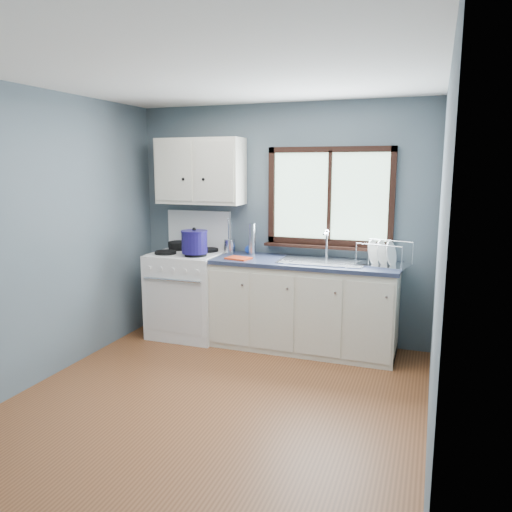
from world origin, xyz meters
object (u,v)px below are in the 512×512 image
(gas_range, at_px, (188,291))
(skillet, at_px, (181,244))
(sink, at_px, (322,268))
(stockpot, at_px, (194,242))
(base_cabinets, at_px, (304,310))
(thermos, at_px, (252,239))
(utensil_crock, at_px, (230,246))
(dish_rack, at_px, (383,259))

(gas_range, height_order, skillet, gas_range)
(sink, height_order, stockpot, stockpot)
(gas_range, distance_m, skillet, 0.55)
(base_cabinets, xyz_separation_m, thermos, (-0.62, 0.15, 0.68))
(base_cabinets, relative_size, thermos, 5.59)
(sink, distance_m, utensil_crock, 1.08)
(stockpot, bearing_deg, gas_range, 136.45)
(gas_range, bearing_deg, base_cabinets, 0.82)
(sink, distance_m, thermos, 0.84)
(stockpot, height_order, utensil_crock, utensil_crock)
(sink, bearing_deg, skillet, 175.00)
(base_cabinets, distance_m, skillet, 1.59)
(sink, xyz_separation_m, skillet, (-1.65, 0.14, 0.13))
(stockpot, bearing_deg, base_cabinets, 9.09)
(skillet, height_order, dish_rack, dish_rack)
(stockpot, distance_m, thermos, 0.61)
(dish_rack, bearing_deg, skillet, -169.14)
(utensil_crock, height_order, dish_rack, utensil_crock)
(skillet, relative_size, utensil_crock, 1.17)
(gas_range, distance_m, dish_rack, 2.13)
(base_cabinets, relative_size, utensil_crock, 4.84)
(gas_range, relative_size, utensil_crock, 3.56)
(sink, relative_size, thermos, 2.54)
(sink, relative_size, skillet, 1.88)
(base_cabinets, relative_size, stockpot, 5.59)
(sink, xyz_separation_m, thermos, (-0.80, 0.15, 0.23))
(thermos, xyz_separation_m, dish_rack, (1.38, -0.13, -0.10))
(gas_range, xyz_separation_m, dish_rack, (2.07, 0.04, 0.49))
(skillet, xyz_separation_m, utensil_crock, (0.59, 0.01, 0.01))
(thermos, height_order, dish_rack, thermos)
(gas_range, height_order, stockpot, gas_range)
(sink, height_order, thermos, thermos)
(base_cabinets, distance_m, stockpot, 1.33)
(base_cabinets, relative_size, dish_rack, 3.47)
(stockpot, distance_m, utensil_crock, 0.43)
(gas_range, distance_m, thermos, 0.92)
(sink, relative_size, stockpot, 2.54)
(base_cabinets, bearing_deg, gas_range, -179.18)
(skillet, bearing_deg, dish_rack, -23.77)
(gas_range, xyz_separation_m, sink, (1.49, 0.02, 0.37))
(stockpot, relative_size, utensil_crock, 0.87)
(base_cabinets, bearing_deg, thermos, 166.26)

